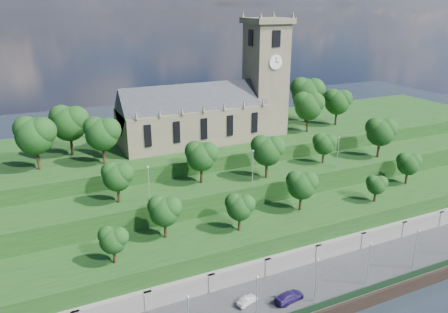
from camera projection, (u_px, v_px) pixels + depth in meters
promenade at (311, 290)px, 69.42m from camera, size 160.00×12.00×2.00m
quay_wall at (336, 312)px, 64.21m from camera, size 160.00×0.50×2.20m
fence at (334, 301)px, 64.27m from camera, size 160.00×0.10×1.20m
retaining_wall at (291, 263)px, 74.03m from camera, size 160.00×2.10×5.00m
embankment_lower at (273, 239)px, 78.68m from camera, size 160.00×12.00×8.00m
embankment_upper at (244, 205)px, 87.42m from camera, size 160.00×10.00×12.00m
hilltop at (204, 165)px, 104.87m from camera, size 160.00×32.00×15.00m
church at (213, 107)px, 96.80m from camera, size 38.60×12.35×27.60m
trees_lower at (278, 193)px, 76.68m from camera, size 66.99×8.39×7.68m
trees_upper at (277, 147)px, 85.40m from camera, size 62.92×8.73×8.93m
trees_hilltop at (214, 110)px, 96.10m from camera, size 77.18×16.96×11.55m
lamp_posts_promenade at (316, 277)px, 63.88m from camera, size 60.36×0.36×7.35m
lamp_posts_upper at (253, 163)px, 81.61m from camera, size 40.36×0.36×6.50m
car_middle at (247, 300)px, 64.55m from camera, size 3.69×2.28×1.15m
car_right at (289, 297)px, 65.14m from camera, size 5.22×2.83×1.44m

